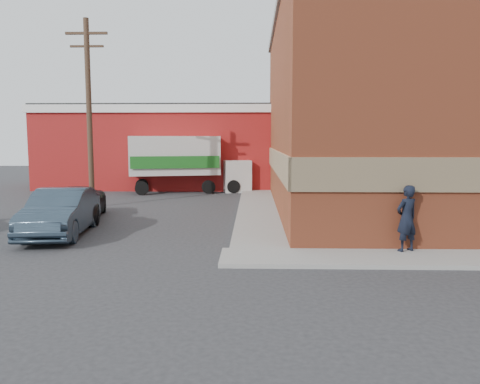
% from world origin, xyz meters
% --- Properties ---
extents(ground, '(90.00, 90.00, 0.00)m').
position_xyz_m(ground, '(0.00, 0.00, 0.00)').
color(ground, '#28282B').
rests_on(ground, ground).
extents(brick_building, '(14.25, 18.25, 9.36)m').
position_xyz_m(brick_building, '(8.50, 9.00, 4.68)').
color(brick_building, '#AB4A2C').
rests_on(brick_building, ground).
extents(sidewalk_west, '(1.80, 18.00, 0.12)m').
position_xyz_m(sidewalk_west, '(0.60, 9.00, 0.06)').
color(sidewalk_west, gray).
rests_on(sidewalk_west, ground).
extents(warehouse, '(16.30, 8.30, 5.60)m').
position_xyz_m(warehouse, '(-6.00, 20.00, 2.81)').
color(warehouse, maroon).
rests_on(warehouse, ground).
extents(utility_pole, '(2.00, 0.26, 9.00)m').
position_xyz_m(utility_pole, '(-7.50, 9.00, 4.75)').
color(utility_pole, '#4A3425').
rests_on(utility_pole, ground).
extents(man, '(0.82, 0.72, 1.90)m').
position_xyz_m(man, '(4.78, -0.25, 1.07)').
color(man, black).
rests_on(man, sidewalk_south).
extents(sedan, '(2.28, 5.06, 1.61)m').
position_xyz_m(sedan, '(-6.25, 2.25, 0.81)').
color(sedan, '#304050').
rests_on(sedan, ground).
extents(suv_a, '(3.30, 5.27, 1.36)m').
position_xyz_m(suv_a, '(-6.98, 5.27, 0.68)').
color(suv_a, black).
rests_on(suv_a, ground).
extents(box_truck, '(7.41, 3.65, 3.51)m').
position_xyz_m(box_truck, '(-3.83, 15.52, 2.03)').
color(box_truck, silver).
rests_on(box_truck, ground).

